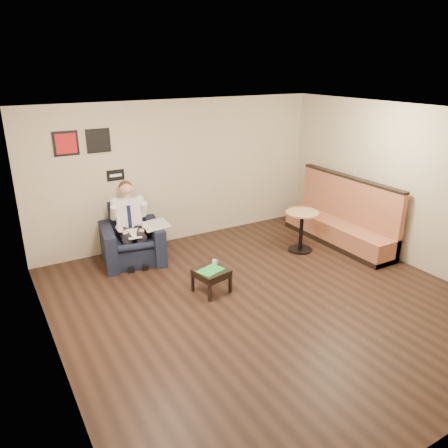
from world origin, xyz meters
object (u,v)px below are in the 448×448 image
side_table (211,281)px  green_folder (211,270)px  armchair (132,235)px  seated_man (132,228)px  coffee_mug (214,262)px  cafe_table (301,231)px  smartphone (208,266)px  banquette (339,212)px

side_table → green_folder: size_ratio=1.22×
armchair → seated_man: size_ratio=0.75×
seated_man → coffee_mug: bearing=-51.2°
green_folder → cafe_table: cafe_table is taller
armchair → seated_man: (-0.02, -0.13, 0.19)m
side_table → green_folder: 0.20m
seated_man → green_folder: 1.80m
side_table → seated_man: bearing=113.5°
coffee_mug → smartphone: bearing=174.1°
green_folder → cafe_table: 2.38m
green_folder → seated_man: bearing=112.6°
coffee_mug → banquette: banquette is taller
armchair → smartphone: 1.76m
side_table → smartphone: smartphone is taller
seated_man → smartphone: seated_man is taller
side_table → coffee_mug: 0.30m
side_table → smartphone: bearing=83.9°
seated_man → coffee_mug: (0.84, -1.49, -0.26)m
armchair → seated_man: seated_man is taller
seated_man → side_table: seated_man is taller
smartphone → green_folder: bearing=-104.0°
banquette → smartphone: bearing=-173.5°
green_folder → side_table: bearing=44.9°
cafe_table → banquette: bearing=-4.7°
coffee_mug → cafe_table: size_ratio=0.10×
side_table → smartphone: 0.25m
coffee_mug → smartphone: (-0.12, 0.01, -0.04)m
seated_man → banquette: size_ratio=0.54×
banquette → cafe_table: 0.93m
armchair → coffee_mug: size_ratio=12.70×
green_folder → banquette: 3.25m
side_table → coffee_mug: (0.13, 0.13, 0.24)m
cafe_table → side_table: bearing=-165.9°
side_table → smartphone: size_ratio=3.93×
smartphone → banquette: banquette is taller
cafe_table → armchair: bearing=158.4°
seated_man → smartphone: bearing=-54.6°
smartphone → cafe_table: (2.27, 0.43, -0.00)m
armchair → seated_man: bearing=-90.0°
seated_man → armchair: bearing=90.0°
armchair → smartphone: armchair is taller
green_folder → smartphone: 0.17m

